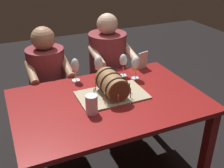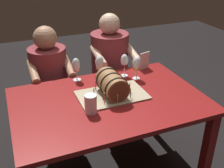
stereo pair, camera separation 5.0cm
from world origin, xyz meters
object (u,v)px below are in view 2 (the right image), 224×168
Objects in this scene: wine_glass_rose at (76,66)px; person_seated_left at (51,88)px; wine_glass_amber at (137,64)px; menu_card at (144,61)px; dining_table at (109,111)px; person_seated_right at (110,74)px; barrel_cake at (112,86)px; wine_glass_red at (124,62)px; wine_glass_white at (100,64)px; beer_pint at (91,105)px.

person_seated_left is (-0.17, 0.35, -0.35)m from wine_glass_rose.
menu_card is at bearing 44.27° from wine_glass_amber.
dining_table is 0.81m from person_seated_right.
barrel_cake is at bearing -157.98° from menu_card.
barrel_cake is 0.40m from wine_glass_rose.
person_seated_left is at bearing 143.49° from wine_glass_red.
dining_table is 1.24× the size of person_seated_left.
wine_glass_red is 0.99× the size of wine_glass_amber.
person_seated_right is (0.61, 0.00, 0.04)m from person_seated_left.
barrel_cake is 0.36m from wine_glass_amber.
person_seated_left is 0.61m from person_seated_right.
wine_glass_rose is 1.00× the size of wine_glass_red.
wine_glass_amber is at bearing 32.97° from barrel_cake.
person_seated_right reaches higher than menu_card.
dining_table is 7.07× the size of wine_glass_red.
person_seated_left is (-0.58, 0.43, -0.35)m from wine_glass_red.
person_seated_right is at bearing 38.83° from wine_glass_rose.
dining_table is 7.03× the size of wine_glass_amber.
barrel_cake is 0.37m from wine_glass_red.
wine_glass_white is at bearing 167.97° from menu_card.
dining_table is 0.48m from wine_glass_red.
beer_pint is at bearing -158.38° from menu_card.
wine_glass_red is 1.47× the size of beer_pint.
wine_glass_red is 0.53m from person_seated_right.
beer_pint is 0.85× the size of menu_card.
wine_glass_white is 0.64m from person_seated_left.
wine_glass_amber is at bearing -150.93° from menu_card.
dining_table is at bearing -129.91° from wine_glass_red.
wine_glass_red is at bearing 50.09° from dining_table.
dining_table is 0.20m from barrel_cake.
wine_glass_white and wine_glass_amber have the same top height.
wine_glass_rose is 0.19m from wine_glass_white.
person_seated_left reaches higher than wine_glass_red.
wine_glass_red is (0.40, -0.07, 0.00)m from wine_glass_rose.
menu_card is (0.68, 0.51, 0.02)m from beer_pint.
beer_pint is at bearing -119.15° from person_seated_right.
beer_pint is at bearing -81.70° from person_seated_left.
barrel_cake is 2.58× the size of wine_glass_red.
wine_glass_white reaches higher than barrel_cake.
dining_table is at bearing -99.31° from wine_glass_white.
wine_glass_red is (0.23, 0.28, 0.05)m from barrel_cake.
wine_glass_rose is 0.64m from person_seated_right.
wine_glass_rose is at bearing 163.78° from menu_card.
wine_glass_amber is 0.90m from person_seated_left.
person_seated_right reaches higher than person_seated_left.
dining_table is 7.10× the size of wine_glass_rose.
wine_glass_amber reaches higher than barrel_cake.
person_seated_left reaches higher than wine_glass_white.
menu_card is at bearing 36.82° from beer_pint.
beer_pint is (-0.18, -0.12, 0.17)m from dining_table.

